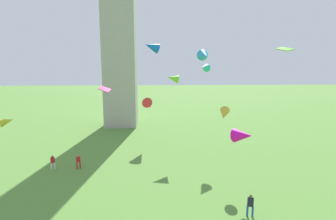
# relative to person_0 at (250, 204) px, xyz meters

# --- Properties ---
(person_0) EXTENTS (0.53, 0.38, 1.77)m
(person_0) POSITION_rel_person_0_xyz_m (0.00, 0.00, 0.00)
(person_0) COLOR #235693
(person_0) RESTS_ON ground_plane
(person_1) EXTENTS (0.49, 0.27, 1.58)m
(person_1) POSITION_rel_person_0_xyz_m (-18.68, 10.22, -0.11)
(person_1) COLOR silver
(person_1) RESTS_ON ground_plane
(person_2) EXTENTS (0.49, 0.43, 1.62)m
(person_2) POSITION_rel_person_0_xyz_m (-15.90, 10.24, -0.08)
(person_2) COLOR red
(person_2) RESTS_ON ground_plane
(kite_flying_0) EXTENTS (1.78, 1.99, 1.27)m
(kite_flying_0) POSITION_rel_person_0_xyz_m (-0.69, 18.83, 9.83)
(kite_flying_0) COLOR #25C3A8
(kite_flying_1) EXTENTS (2.33, 1.86, 1.70)m
(kite_flying_1) POSITION_rel_person_0_xyz_m (-7.82, 16.13, 12.49)
(kite_flying_1) COLOR blue
(kite_flying_2) EXTENTS (2.04, 2.83, 2.28)m
(kite_flying_2) POSITION_rel_person_0_xyz_m (-8.39, 20.69, 4.44)
(kite_flying_2) COLOR red
(kite_flying_3) EXTENTS (1.83, 1.18, 1.46)m
(kite_flying_3) POSITION_rel_person_0_xyz_m (-5.01, 19.11, 8.38)
(kite_flying_3) COLOR #71E42A
(kite_flying_4) EXTENTS (1.21, 0.91, 0.57)m
(kite_flying_4) POSITION_rel_person_0_xyz_m (-11.92, 6.12, 8.28)
(kite_flying_4) COLOR #E4287E
(kite_flying_5) EXTENTS (2.33, 2.39, 1.60)m
(kite_flying_5) POSITION_rel_person_0_xyz_m (0.64, 4.77, 4.14)
(kite_flying_5) COLOR #E80DAA
(kite_flying_6) EXTENTS (1.23, 1.70, 1.21)m
(kite_flying_6) POSITION_rel_person_0_xyz_m (-2.82, 6.05, 11.28)
(kite_flying_6) COLOR #2996D8
(kite_flying_7) EXTENTS (1.60, 2.03, 1.58)m
(kite_flying_7) POSITION_rel_person_0_xyz_m (-0.12, 9.11, 5.27)
(kite_flying_7) COLOR gold
(kite_flying_8) EXTENTS (1.50, 1.37, 1.01)m
(kite_flying_8) POSITION_rel_person_0_xyz_m (-20.68, 5.45, 5.48)
(kite_flying_8) COLOR gold
(kite_flying_10) EXTENTS (1.78, 1.94, 0.55)m
(kite_flying_10) POSITION_rel_person_0_xyz_m (6.92, 11.46, 12.06)
(kite_flying_10) COLOR #50BA18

